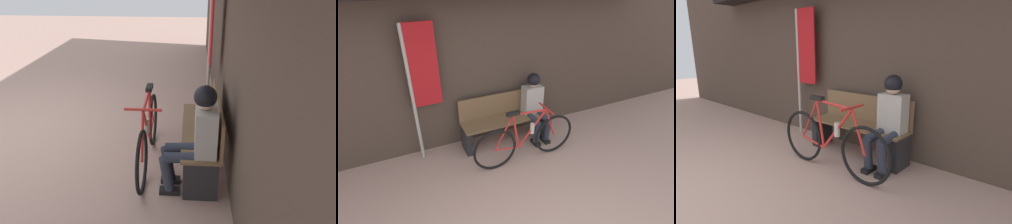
% 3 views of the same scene
% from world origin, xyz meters
% --- Properties ---
extents(storefront_wall, '(12.00, 0.56, 3.20)m').
position_xyz_m(storefront_wall, '(0.00, 2.97, 1.66)').
color(storefront_wall, '#4C3D33').
rests_on(storefront_wall, ground_plane).
extents(park_bench_near, '(1.51, 0.42, 0.86)m').
position_xyz_m(park_bench_near, '(0.57, 2.67, 0.40)').
color(park_bench_near, brown).
rests_on(park_bench_near, ground_plane).
extents(bicycle, '(1.74, 0.40, 0.93)m').
position_xyz_m(bicycle, '(0.64, 2.00, 0.38)').
color(bicycle, black).
rests_on(bicycle, ground_plane).
extents(person_seated, '(0.34, 0.58, 1.20)m').
position_xyz_m(person_seated, '(1.11, 2.57, 0.69)').
color(person_seated, '#2D3342').
rests_on(person_seated, ground_plane).
extents(banner_pole, '(0.45, 0.05, 2.14)m').
position_xyz_m(banner_pole, '(-0.71, 2.76, 1.37)').
color(banner_pole, '#B7B2A8').
rests_on(banner_pole, ground_plane).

